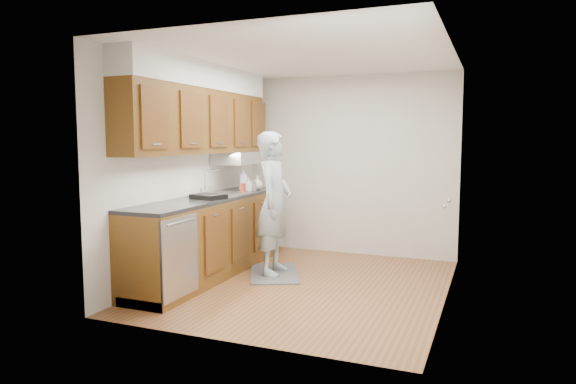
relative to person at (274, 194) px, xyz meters
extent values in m
plane|color=brown|center=(0.50, -0.29, -0.98)|extent=(3.50, 3.50, 0.00)
plane|color=white|center=(0.50, -0.29, 1.52)|extent=(3.50, 3.50, 0.00)
cube|color=beige|center=(-1.00, -0.29, 0.27)|extent=(0.02, 3.50, 2.50)
cube|color=beige|center=(2.00, -0.29, 0.27)|extent=(0.02, 3.50, 2.50)
cube|color=beige|center=(0.50, 1.46, 0.27)|extent=(3.00, 0.02, 2.50)
cube|color=brown|center=(-0.70, -0.29, -0.53)|extent=(0.60, 2.80, 0.90)
cube|color=black|center=(-0.71, -0.29, -0.06)|extent=(0.63, 2.80, 0.04)
cube|color=#B2B2B7|center=(-0.70, -0.09, -0.09)|extent=(0.48, 0.68, 0.14)
cube|color=#B2B2B7|center=(-0.70, -0.09, -0.03)|extent=(0.52, 0.72, 0.01)
cube|color=#B2B2B7|center=(-0.40, -1.39, -0.50)|extent=(0.03, 0.60, 0.80)
cube|color=brown|center=(-0.83, -0.29, 0.85)|extent=(0.33, 2.80, 0.75)
cube|color=silver|center=(-0.83, -0.29, 1.37)|extent=(0.35, 2.80, 0.30)
cube|color=#A5A5AA|center=(-0.77, 0.56, 0.39)|extent=(0.46, 0.75, 0.16)
cube|color=white|center=(1.99, 0.01, 0.05)|extent=(0.02, 1.22, 2.05)
cube|color=slate|center=(0.00, 0.00, -0.97)|extent=(0.91, 1.10, 0.02)
imported|color=#95ACB6|center=(0.00, 0.00, 0.00)|extent=(0.51, 0.72, 1.92)
imported|color=silver|center=(-0.67, 0.51, 0.11)|extent=(0.15, 0.15, 0.30)
imported|color=silver|center=(-0.58, 0.48, 0.05)|extent=(0.11, 0.11, 0.17)
imported|color=silver|center=(-0.56, 0.71, 0.06)|extent=(0.20, 0.20, 0.19)
cylinder|color=#BC3A20|center=(-0.54, 0.24, 0.03)|extent=(0.08, 0.08, 0.12)
cylinder|color=#A5A5AA|center=(-0.52, 0.51, 0.03)|extent=(0.08, 0.08, 0.13)
cube|color=black|center=(-0.61, -0.48, -0.01)|extent=(0.40, 0.36, 0.05)
camera|label=1|loc=(2.41, -5.54, 0.65)|focal=32.00mm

